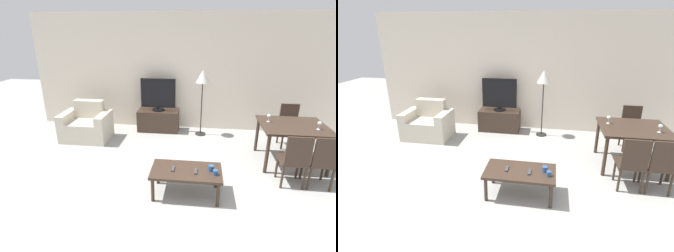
# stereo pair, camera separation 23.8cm
# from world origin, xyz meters

# --- Properties ---
(ground_plane) EXTENTS (18.00, 18.00, 0.00)m
(ground_plane) POSITION_xyz_m (0.00, 0.00, 0.00)
(ground_plane) COLOR #9E9E99
(wall_back) EXTENTS (7.57, 0.06, 2.70)m
(wall_back) POSITION_xyz_m (0.00, 3.42, 1.35)
(wall_back) COLOR beige
(wall_back) RESTS_ON ground_plane
(armchair) EXTENTS (1.02, 0.73, 0.83)m
(armchair) POSITION_xyz_m (-2.21, 2.40, 0.30)
(armchair) COLOR beige
(armchair) RESTS_ON ground_plane
(tv_stand) EXTENTS (0.96, 0.47, 0.50)m
(tv_stand) POSITION_xyz_m (-0.71, 3.11, 0.25)
(tv_stand) COLOR #38281E
(tv_stand) RESTS_ON ground_plane
(tv) EXTENTS (0.81, 0.28, 0.76)m
(tv) POSITION_xyz_m (-0.71, 3.11, 0.89)
(tv) COLOR black
(tv) RESTS_ON tv_stand
(coffee_table) EXTENTS (1.03, 0.58, 0.41)m
(coffee_table) POSITION_xyz_m (0.11, 0.56, 0.36)
(coffee_table) COLOR #38281E
(coffee_table) RESTS_ON ground_plane
(dining_table) EXTENTS (1.13, 1.00, 0.74)m
(dining_table) POSITION_xyz_m (1.93, 1.79, 0.65)
(dining_table) COLOR #38281E
(dining_table) RESTS_ON ground_plane
(dining_chair_near) EXTENTS (0.40, 0.40, 0.88)m
(dining_chair_near) POSITION_xyz_m (1.73, 0.98, 0.48)
(dining_chair_near) COLOR #38281E
(dining_chair_near) RESTS_ON ground_plane
(dining_chair_far) EXTENTS (0.40, 0.40, 0.88)m
(dining_chair_far) POSITION_xyz_m (2.12, 2.60, 0.48)
(dining_chair_far) COLOR #38281E
(dining_chair_far) RESTS_ON ground_plane
(dining_chair_near_right) EXTENTS (0.40, 0.40, 0.88)m
(dining_chair_near_right) POSITION_xyz_m (2.12, 0.98, 0.48)
(dining_chair_near_right) COLOR #38281E
(dining_chair_near_right) RESTS_ON ground_plane
(floor_lamp) EXTENTS (0.30, 0.30, 1.50)m
(floor_lamp) POSITION_xyz_m (0.30, 2.96, 1.27)
(floor_lamp) COLOR black
(floor_lamp) RESTS_ON ground_plane
(remote_primary) EXTENTS (0.04, 0.15, 0.02)m
(remote_primary) POSITION_xyz_m (-0.08, 0.56, 0.42)
(remote_primary) COLOR #38383D
(remote_primary) RESTS_ON coffee_table
(remote_secondary) EXTENTS (0.04, 0.15, 0.02)m
(remote_secondary) POSITION_xyz_m (0.25, 0.52, 0.42)
(remote_secondary) COLOR #38383D
(remote_secondary) RESTS_ON coffee_table
(cup_white_near) EXTENTS (0.08, 0.08, 0.08)m
(cup_white_near) POSITION_xyz_m (0.46, 0.59, 0.45)
(cup_white_near) COLOR navy
(cup_white_near) RESTS_ON coffee_table
(cup_colored_far) EXTENTS (0.07, 0.07, 0.07)m
(cup_colored_far) POSITION_xyz_m (0.52, 0.48, 0.44)
(cup_colored_far) COLOR navy
(cup_colored_far) RESTS_ON coffee_table
(wine_glass_left) EXTENTS (0.07, 0.07, 0.15)m
(wine_glass_left) POSITION_xyz_m (1.52, 1.91, 0.84)
(wine_glass_left) COLOR silver
(wine_glass_left) RESTS_ON dining_table
(wine_glass_center) EXTENTS (0.07, 0.07, 0.15)m
(wine_glass_center) POSITION_xyz_m (2.26, 1.61, 0.84)
(wine_glass_center) COLOR silver
(wine_glass_center) RESTS_ON dining_table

